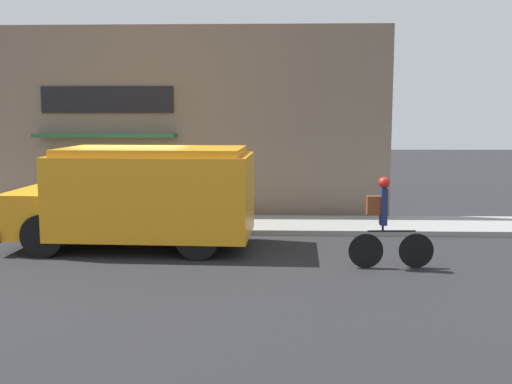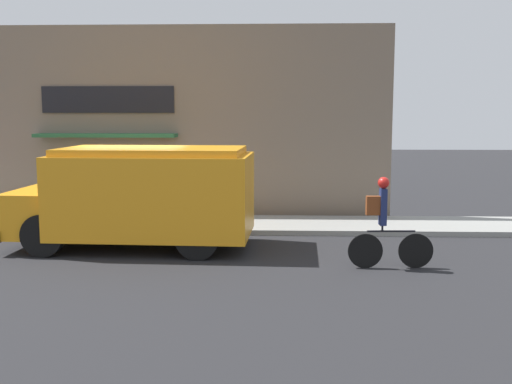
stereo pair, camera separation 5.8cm
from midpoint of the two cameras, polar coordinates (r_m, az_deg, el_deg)
name	(u,v)px [view 1 (the left image)]	position (r m, az deg, el deg)	size (l,w,h in m)	color
ground_plane	(134,235)	(15.00, -11.65, -4.02)	(70.00, 70.00, 0.00)	#232326
sidewalk	(144,224)	(16.04, -10.74, -3.01)	(28.00, 2.20, 0.13)	gray
storefront	(152,123)	(17.22, -10.00, 6.51)	(13.36, 0.82, 5.38)	#756656
school_bus	(142,195)	(13.35, -10.97, -0.30)	(5.32, 2.86, 2.22)	orange
cyclist	(386,224)	(11.70, 12.09, -3.01)	(1.64, 0.22, 1.77)	black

